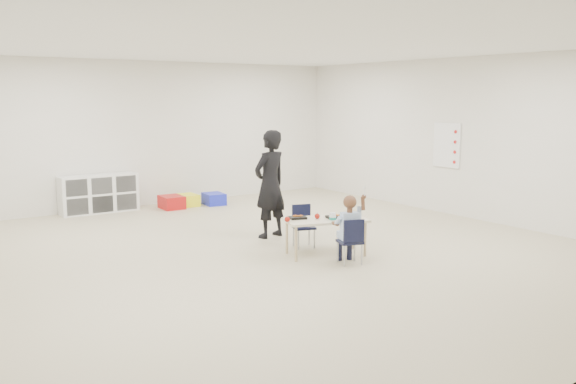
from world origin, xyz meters
TOP-DOWN VIEW (x-y plane):
  - room at (0.00, 0.00)m, footprint 9.00×9.02m
  - table at (0.34, -0.51)m, footprint 1.20×0.86m
  - chair_near at (0.33, -1.02)m, footprint 0.36×0.35m
  - chair_far at (0.35, 0.01)m, footprint 0.36×0.35m
  - child at (0.33, -1.02)m, footprint 0.50×0.50m
  - lunch_tray_near at (0.47, -0.53)m, footprint 0.26×0.22m
  - lunch_tray_far at (0.03, -0.29)m, footprint 0.26×0.22m
  - milk_carton at (0.35, -0.64)m, footprint 0.09×0.09m
  - bread_roll at (0.58, -0.70)m, footprint 0.09×0.09m
  - apple_near at (0.25, -0.44)m, footprint 0.07×0.07m
  - apple_far at (-0.21, -0.39)m, footprint 0.07×0.07m
  - cubby_shelf at (-1.20, 4.28)m, footprint 1.40×0.40m
  - rules_poster at (3.98, 0.60)m, footprint 0.02×0.60m
  - adult at (0.31, 0.82)m, footprint 0.67×0.51m
  - bin_red at (0.06, 3.88)m, footprint 0.40×0.51m
  - bin_yellow at (0.43, 3.98)m, footprint 0.37×0.47m
  - bin_blue at (0.92, 3.80)m, footprint 0.41×0.50m

SIDE VIEW (x-z plane):
  - bin_yellow at x=0.43m, z-range 0.00..0.23m
  - bin_blue at x=0.92m, z-range 0.00..0.23m
  - bin_red at x=0.06m, z-range 0.00..0.24m
  - table at x=0.34m, z-range 0.00..0.50m
  - chair_near at x=0.33m, z-range 0.00..0.60m
  - chair_far at x=0.35m, z-range 0.00..0.60m
  - cubby_shelf at x=-1.20m, z-range 0.00..0.70m
  - child at x=0.33m, z-range 0.00..0.94m
  - lunch_tray_near at x=0.47m, z-range 0.50..0.53m
  - lunch_tray_far at x=0.03m, z-range 0.50..0.53m
  - bread_roll at x=0.58m, z-range 0.50..0.57m
  - apple_near at x=0.25m, z-range 0.50..0.57m
  - apple_far at x=-0.21m, z-range 0.50..0.57m
  - milk_carton at x=0.35m, z-range 0.50..0.60m
  - adult at x=0.31m, z-range 0.00..1.63m
  - rules_poster at x=3.98m, z-range 0.85..1.65m
  - room at x=0.00m, z-range 0.00..2.80m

